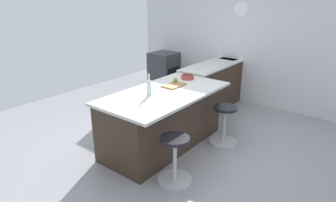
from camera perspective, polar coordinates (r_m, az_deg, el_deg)
ground_plane at (r=4.65m, az=0.08°, el=-8.49°), size 7.01×7.01×0.00m
interior_partition_left at (r=6.41m, az=15.05°, el=11.89°), size 0.15×5.39×2.75m
sink_cabinet at (r=6.42m, az=10.61°, el=3.87°), size 2.55×0.60×1.19m
oven_range at (r=7.28m, az=-0.78°, el=6.00°), size 0.60×0.61×0.88m
kitchen_island at (r=4.46m, az=-0.98°, el=-3.40°), size 2.03×1.06×0.88m
stool_by_window at (r=4.67m, az=10.86°, el=-4.81°), size 0.44×0.44×0.61m
stool_middle at (r=3.70m, az=1.33°, el=-11.57°), size 0.44×0.44×0.61m
cutting_board at (r=4.55m, az=1.14°, el=3.08°), size 0.36×0.24×0.02m
apple_green at (r=4.67m, az=1.47°, el=4.16°), size 0.08×0.08×0.08m
water_bottle at (r=4.09m, az=-3.73°, el=2.70°), size 0.06×0.06×0.31m
fruit_bowl at (r=4.92m, az=3.83°, el=4.75°), size 0.21×0.21×0.07m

